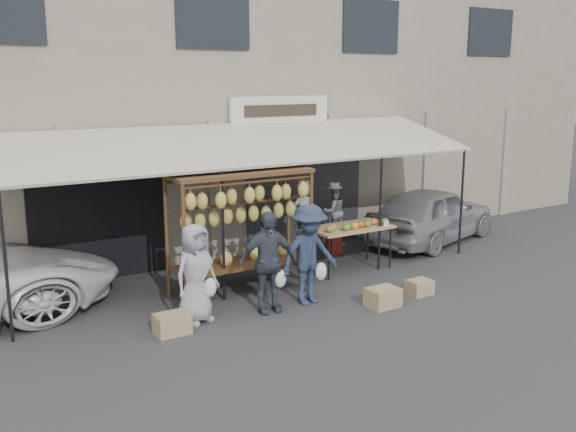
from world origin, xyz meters
name	(u,v)px	position (x,y,z in m)	size (l,w,h in m)	color
ground_plane	(307,309)	(0.00, 0.00, 0.00)	(90.00, 90.00, 0.00)	#2D2D30
shophouse	(161,86)	(0.00, 6.50, 3.65)	(24.00, 6.15, 7.30)	gray
awning	(243,145)	(0.01, 2.28, 2.57)	(10.00, 2.35, 2.92)	beige
banana_rack	(242,208)	(-0.54, 1.31, 1.57)	(2.60, 0.90, 2.24)	#442A16
produce_table	(351,228)	(1.99, 1.42, 0.88)	(1.70, 0.90, 1.04)	tan
vendor_left	(303,215)	(1.33, 2.19, 1.07)	(0.48, 0.31, 1.31)	gray
vendor_right	(334,211)	(2.40, 2.60, 0.96)	(0.55, 0.43, 1.13)	slate
customer_left	(196,273)	(-1.83, 0.45, 0.80)	(0.79, 0.51, 1.61)	#9D9BA6
customer_mid	(267,262)	(-0.63, 0.26, 0.86)	(1.01, 0.42, 1.72)	#3B434F
customer_right	(309,255)	(0.18, 0.23, 0.87)	(1.13, 0.65, 1.75)	#25324B
stool_left	(303,256)	(1.33, 2.19, 0.21)	(0.29, 0.29, 0.41)	maroon
stool_right	(333,245)	(2.40, 2.60, 0.20)	(0.28, 0.28, 0.40)	maroon
crate_near_a	(383,297)	(1.16, -0.59, 0.16)	(0.54, 0.41, 0.33)	tan
crate_near_b	(419,287)	(2.13, -0.45, 0.13)	(0.44, 0.34, 0.27)	tan
crate_far	(172,324)	(-2.36, 0.19, 0.16)	(0.52, 0.39, 0.31)	tan
sedan	(431,214)	(4.99, 2.25, 0.67)	(1.59, 3.96, 1.35)	gray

